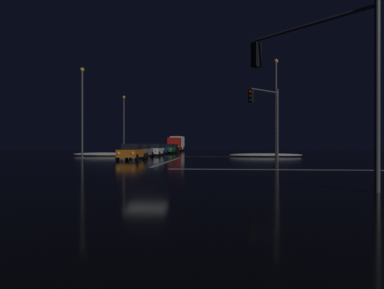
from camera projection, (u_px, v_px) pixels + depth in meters
The scene contains 18 objects.
ground at pixel (147, 170), 21.38m from camera, with size 120.00×120.00×0.10m, color black.
stop_line_north at pixel (169, 161), 30.59m from camera, with size 0.35×15.91×0.01m.
centre_line_ns at pixel (183, 157), 42.15m from camera, with size 22.00×0.15×0.01m.
crosswalk_bar_east at pixel (299, 170), 20.60m from camera, with size 15.91×0.40×0.01m.
snow_bank_left_curb at pixel (106, 154), 43.73m from camera, with size 8.58×1.50×0.47m.
snow_bank_right_curb at pixel (265, 155), 41.37m from camera, with size 8.79×1.50×0.43m.
sedan_orange at pixel (132, 152), 32.89m from camera, with size 2.02×4.33×1.57m.
sedan_gray at pixel (142, 151), 38.62m from camera, with size 2.02×4.33×1.57m.
sedan_white at pixel (154, 150), 44.17m from camera, with size 2.02×4.33×1.57m.
sedan_blue at pixel (159, 149), 49.72m from camera, with size 2.02×4.33×1.57m.
sedan_green at pixel (169, 149), 56.20m from camera, with size 2.02×4.33×1.57m.
sedan_black at pixel (173, 148), 61.54m from camera, with size 2.02×4.33×1.57m.
box_truck at pixel (177, 143), 68.99m from camera, with size 2.68×8.28×3.08m.
traffic_signal_ne at pixel (267, 111), 29.20m from camera, with size 2.85×2.85×6.39m.
traffic_signal_se at pixel (317, 67), 12.58m from camera, with size 3.81×3.81×6.33m.
streetlamp_left_near at pixel (82, 106), 37.02m from camera, with size 0.44×0.44×9.85m.
streetlamp_right_near at pixel (276, 102), 35.30m from camera, with size 0.44×0.44×10.35m.
streetlamp_left_far at pixel (124, 120), 52.96m from camera, with size 0.44×0.44×9.04m.
Camera 1 is at (4.61, -21.07, 1.56)m, focal length 31.96 mm.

